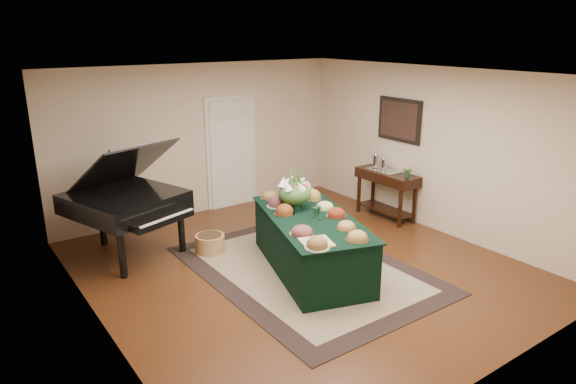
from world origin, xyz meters
TOP-DOWN VIEW (x-y plane):
  - ground at (0.00, 0.00)m, footprint 6.00×6.00m
  - area_rug at (0.01, -0.10)m, footprint 2.61×3.65m
  - kitchen_doorway at (0.60, 2.97)m, footprint 1.05×0.07m
  - buffet_table at (0.07, -0.15)m, footprint 1.72×2.50m
  - food_platters at (0.09, -0.05)m, footprint 1.49×2.27m
  - cutting_board at (-0.43, -0.88)m, footprint 0.46×0.46m
  - green_goblets at (0.08, -0.25)m, footprint 0.14×0.10m
  - floral_centerpiece at (0.11, 0.28)m, footprint 0.48×0.48m
  - grand_piano at (-1.81, 1.85)m, footprint 1.76×1.95m
  - wicker_basket at (-0.80, 1.22)m, footprint 0.44×0.44m
  - mahogany_sideboard at (2.49, 0.77)m, footprint 0.45×1.20m
  - tea_service at (2.50, 0.95)m, footprint 0.34×0.58m
  - pink_bouquet at (2.50, 0.31)m, footprint 0.16×0.16m
  - wall_painting at (2.72, 0.77)m, footprint 0.05×0.95m

SIDE VIEW (x-z plane):
  - ground at x=0.00m, z-range 0.00..0.00m
  - area_rug at x=0.01m, z-range 0.00..0.01m
  - wicker_basket at x=-0.80m, z-range 0.00..0.28m
  - buffet_table at x=0.07m, z-range 0.00..0.79m
  - mahogany_sideboard at x=2.49m, z-range 0.23..1.08m
  - cutting_board at x=-0.43m, z-range 0.77..0.87m
  - food_platters at x=0.09m, z-range 0.77..0.91m
  - grand_piano at x=-1.81m, z-range 0.00..1.70m
  - green_goblets at x=0.08m, z-range 0.79..0.97m
  - tea_service at x=2.50m, z-range 0.82..1.11m
  - pink_bouquet at x=2.50m, z-range 0.88..1.09m
  - kitchen_doorway at x=0.60m, z-range -0.03..2.07m
  - floral_centerpiece at x=0.11m, z-range 0.83..1.32m
  - wall_painting at x=2.72m, z-range 1.38..2.12m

